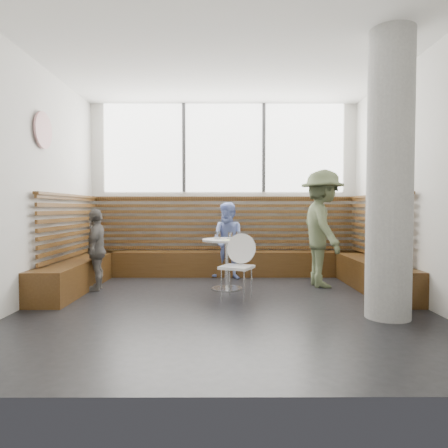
{
  "coord_description": "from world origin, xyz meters",
  "views": [
    {
      "loc": [
        -0.01,
        -5.07,
        1.24
      ],
      "look_at": [
        0.0,
        1.0,
        1.0
      ],
      "focal_mm": 32.0,
      "sensor_mm": 36.0,
      "label": 1
    }
  ],
  "objects_px": {
    "cafe_table": "(227,253)",
    "cafe_chair": "(236,260)",
    "adult_man": "(323,228)",
    "child_left": "(96,250)",
    "concrete_column": "(390,176)",
    "child_back": "(230,241)"
  },
  "relations": [
    {
      "from": "cafe_table",
      "to": "cafe_chair",
      "type": "xyz_separation_m",
      "value": [
        0.13,
        -0.56,
        -0.03
      ]
    },
    {
      "from": "adult_man",
      "to": "cafe_chair",
      "type": "bearing_deg",
      "value": 116.33
    },
    {
      "from": "cafe_chair",
      "to": "child_left",
      "type": "distance_m",
      "value": 2.18
    },
    {
      "from": "concrete_column",
      "to": "cafe_chair",
      "type": "height_order",
      "value": "concrete_column"
    },
    {
      "from": "child_back",
      "to": "adult_man",
      "type": "bearing_deg",
      "value": -8.91
    },
    {
      "from": "cafe_chair",
      "to": "adult_man",
      "type": "bearing_deg",
      "value": 53.66
    },
    {
      "from": "adult_man",
      "to": "child_left",
      "type": "bearing_deg",
      "value": 90.71
    },
    {
      "from": "cafe_chair",
      "to": "child_back",
      "type": "height_order",
      "value": "child_back"
    },
    {
      "from": "adult_man",
      "to": "child_left",
      "type": "height_order",
      "value": "adult_man"
    },
    {
      "from": "concrete_column",
      "to": "cafe_table",
      "type": "bearing_deg",
      "value": 138.9
    },
    {
      "from": "adult_man",
      "to": "child_back",
      "type": "bearing_deg",
      "value": 60.75
    },
    {
      "from": "cafe_chair",
      "to": "child_back",
      "type": "bearing_deg",
      "value": 116.58
    },
    {
      "from": "cafe_chair",
      "to": "child_left",
      "type": "height_order",
      "value": "child_left"
    },
    {
      "from": "cafe_table",
      "to": "cafe_chair",
      "type": "bearing_deg",
      "value": -77.04
    },
    {
      "from": "cafe_chair",
      "to": "child_left",
      "type": "bearing_deg",
      "value": -170.5
    },
    {
      "from": "adult_man",
      "to": "child_left",
      "type": "relative_size",
      "value": 1.5
    },
    {
      "from": "concrete_column",
      "to": "adult_man",
      "type": "xyz_separation_m",
      "value": [
        -0.29,
        1.82,
        -0.68
      ]
    },
    {
      "from": "child_back",
      "to": "cafe_table",
      "type": "bearing_deg",
      "value": -76.58
    },
    {
      "from": "concrete_column",
      "to": "adult_man",
      "type": "relative_size",
      "value": 1.74
    },
    {
      "from": "cafe_table",
      "to": "cafe_chair",
      "type": "height_order",
      "value": "cafe_chair"
    },
    {
      "from": "concrete_column",
      "to": "cafe_chair",
      "type": "bearing_deg",
      "value": 148.73
    },
    {
      "from": "cafe_table",
      "to": "adult_man",
      "type": "xyz_separation_m",
      "value": [
        1.52,
        0.24,
        0.37
      ]
    }
  ]
}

